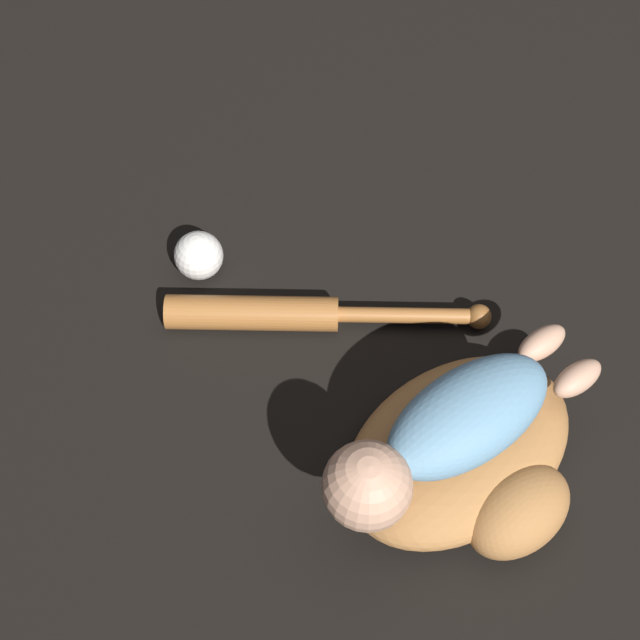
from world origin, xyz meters
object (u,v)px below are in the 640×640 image
Objects in this scene: baseball_bat at (287,314)px; baseball at (199,255)px; baby_figure at (444,432)px; baseball_glove at (468,458)px.

baseball is (0.03, -0.16, 0.01)m from baseball_bat.
baseball is (-0.00, -0.46, -0.10)m from baby_figure.
baby_figure is 0.33m from baseball_bat.
baby_figure is at bearing 84.10° from baseball_bat.
baseball_glove is 0.99× the size of baseball_bat.
baseball_bat is at bearing 99.77° from baseball.
baby_figure reaches higher than baseball.
baby_figure reaches higher than baseball_glove.
baseball_glove reaches higher than baseball.
baby_figure is (0.04, -0.02, 0.09)m from baseball_glove.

